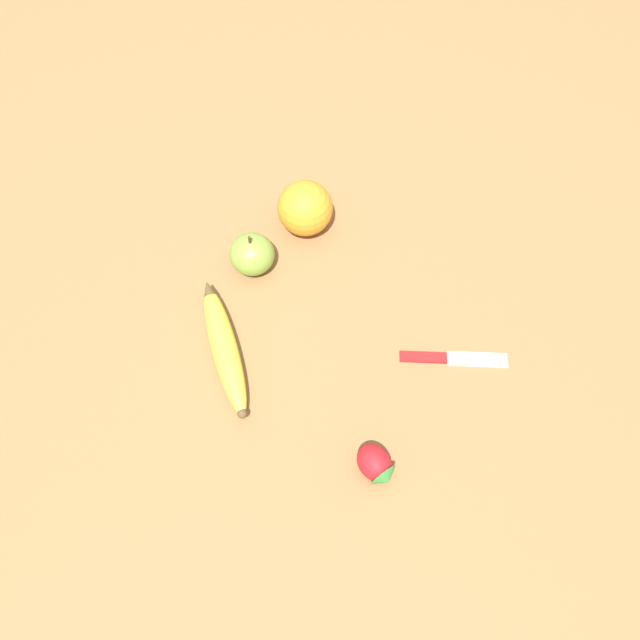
{
  "coord_description": "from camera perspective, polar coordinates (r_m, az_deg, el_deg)",
  "views": [
    {
      "loc": [
        -0.33,
        0.19,
        0.81
      ],
      "look_at": [
        0.02,
        -0.04,
        0.03
      ],
      "focal_mm": 35.0,
      "sensor_mm": 36.0,
      "label": 1
    }
  ],
  "objects": [
    {
      "name": "banana",
      "position": [
        0.89,
        -8.74,
        -2.46
      ],
      "size": [
        0.22,
        0.09,
        0.04
      ],
      "rotation": [
        0.0,
        0.0,
        6.01
      ],
      "color": "yellow",
      "rests_on": "ground_plane"
    },
    {
      "name": "strawberry",
      "position": [
        0.82,
        5.16,
        -13.09
      ],
      "size": [
        0.06,
        0.04,
        0.04
      ],
      "rotation": [
        0.0,
        0.0,
        3.16
      ],
      "color": "red",
      "rests_on": "ground_plane"
    },
    {
      "name": "ground_plane",
      "position": [
        0.9,
        -1.74,
        -2.83
      ],
      "size": [
        3.0,
        3.0,
        0.0
      ],
      "primitive_type": "plane",
      "color": "olive"
    },
    {
      "name": "apple",
      "position": [
        0.95,
        -6.23,
        6.0
      ],
      "size": [
        0.07,
        0.07,
        0.07
      ],
      "color": "olive",
      "rests_on": "ground_plane"
    },
    {
      "name": "orange",
      "position": [
        0.98,
        -1.37,
        10.18
      ],
      "size": [
        0.09,
        0.09,
        0.09
      ],
      "color": "orange",
      "rests_on": "ground_plane"
    },
    {
      "name": "paring_knife",
      "position": [
        0.91,
        11.77,
        -3.41
      ],
      "size": [
        0.11,
        0.14,
        0.01
      ],
      "rotation": [
        0.0,
        0.0,
        2.51
      ],
      "color": "silver",
      "rests_on": "ground_plane"
    }
  ]
}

